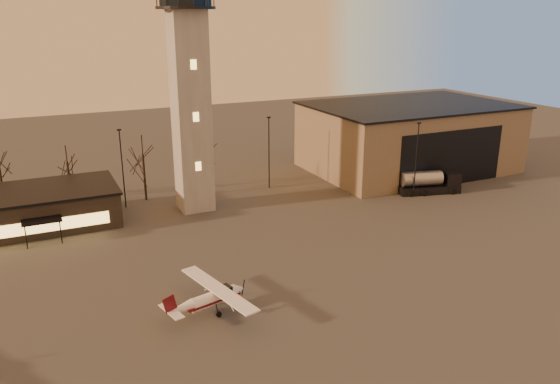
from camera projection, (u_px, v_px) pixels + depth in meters
name	position (u px, v px, depth m)	size (l,w,h in m)	color
ground	(305.00, 323.00, 43.49)	(220.00, 220.00, 0.00)	#3D3B38
control_tower	(189.00, 78.00, 64.28)	(6.80, 6.80, 32.60)	gray
hangar	(408.00, 137.00, 85.69)	(30.60, 20.60, 10.30)	#857057
terminal	(1.00, 212.00, 61.48)	(25.40, 12.20, 4.30)	black
light_poles	(195.00, 165.00, 68.72)	(58.50, 12.25, 10.14)	black
tree_row	(70.00, 158.00, 69.84)	(37.20, 9.20, 8.80)	black
cessna_front	(215.00, 300.00, 45.07)	(7.98, 9.98, 2.75)	white
fuel_truck	(429.00, 184.00, 74.87)	(8.81, 4.51, 3.14)	black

